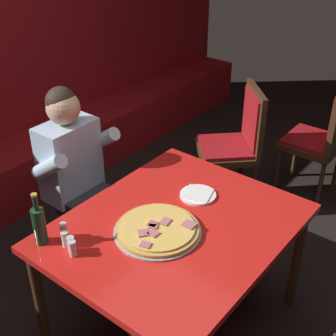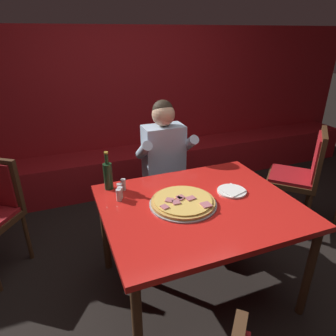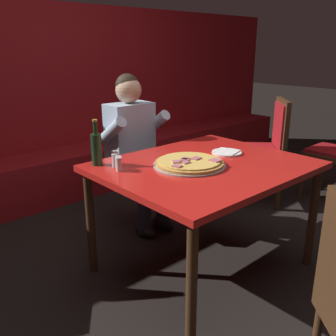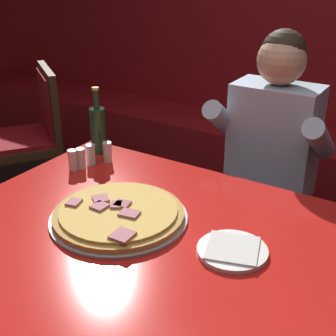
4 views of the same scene
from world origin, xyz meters
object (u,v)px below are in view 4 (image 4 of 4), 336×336
at_px(main_dining_table, 140,253).
at_px(pizza, 119,214).
at_px(shaker_oregano, 107,153).
at_px(dining_chair_far_left, 32,131).
at_px(beer_bottle, 98,128).
at_px(plate_white_paper, 232,250).
at_px(shaker_red_pepper_flakes, 73,161).
at_px(shaker_black_pepper, 81,159).
at_px(shaker_parmesan, 91,155).
at_px(diner_seated_blue_shirt, 265,162).

height_order(main_dining_table, pizza, pizza).
bearing_deg(shaker_oregano, dining_chair_far_left, 154.81).
bearing_deg(pizza, dining_chair_far_left, 148.28).
xyz_separation_m(beer_bottle, shaker_oregano, (0.10, -0.06, -0.07)).
relative_size(pizza, dining_chair_far_left, 0.49).
relative_size(plate_white_paper, dining_chair_far_left, 0.22).
height_order(plate_white_paper, beer_bottle, beer_bottle).
bearing_deg(main_dining_table, shaker_red_pepper_flakes, 154.17).
height_order(pizza, plate_white_paper, pizza).
relative_size(plate_white_paper, beer_bottle, 0.72).
distance_m(pizza, shaker_red_pepper_flakes, 0.44).
height_order(plate_white_paper, shaker_black_pepper, shaker_black_pepper).
xyz_separation_m(shaker_parmesan, dining_chair_far_left, (-0.95, 0.52, -0.24)).
height_order(plate_white_paper, dining_chair_far_left, dining_chair_far_left).
height_order(pizza, beer_bottle, beer_bottle).
distance_m(main_dining_table, diner_seated_blue_shirt, 0.85).
bearing_deg(plate_white_paper, shaker_parmesan, 161.10).
xyz_separation_m(shaker_parmesan, diner_seated_blue_shirt, (0.56, 0.52, -0.09)).
bearing_deg(shaker_parmesan, plate_white_paper, -18.90).
xyz_separation_m(beer_bottle, shaker_parmesan, (0.05, -0.12, -0.07)).
relative_size(pizza, beer_bottle, 1.57).
distance_m(main_dining_table, shaker_black_pepper, 0.57).
bearing_deg(plate_white_paper, main_dining_table, -168.07).
bearing_deg(shaker_black_pepper, main_dining_table, -29.28).
distance_m(main_dining_table, shaker_parmesan, 0.59).
distance_m(pizza, plate_white_paper, 0.40).
xyz_separation_m(shaker_red_pepper_flakes, diner_seated_blue_shirt, (0.59, 0.61, -0.09)).
bearing_deg(diner_seated_blue_shirt, dining_chair_far_left, -179.91).
relative_size(main_dining_table, shaker_oregano, 15.12).
distance_m(pizza, beer_bottle, 0.59).
height_order(shaker_parmesan, shaker_red_pepper_flakes, same).
distance_m(plate_white_paper, shaker_black_pepper, 0.80).
distance_m(shaker_red_pepper_flakes, diner_seated_blue_shirt, 0.85).
height_order(main_dining_table, shaker_parmesan, shaker_parmesan).
relative_size(beer_bottle, shaker_red_pepper_flakes, 3.40).
xyz_separation_m(shaker_oregano, diner_seated_blue_shirt, (0.52, 0.47, -0.09)).
bearing_deg(beer_bottle, plate_white_paper, -24.83).
distance_m(shaker_black_pepper, diner_seated_blue_shirt, 0.82).
bearing_deg(shaker_black_pepper, plate_white_paper, -15.17).
bearing_deg(diner_seated_blue_shirt, shaker_black_pepper, -134.72).
relative_size(beer_bottle, shaker_parmesan, 3.40).
height_order(shaker_red_pepper_flakes, diner_seated_blue_shirt, diner_seated_blue_shirt).
height_order(shaker_oregano, shaker_red_pepper_flakes, same).
distance_m(plate_white_paper, dining_chair_far_left, 1.89).
height_order(shaker_oregano, shaker_parmesan, same).
distance_m(main_dining_table, beer_bottle, 0.71).
distance_m(pizza, dining_chair_far_left, 1.56).
xyz_separation_m(pizza, shaker_parmesan, (-0.37, 0.29, 0.02)).
height_order(shaker_parmesan, shaker_black_pepper, same).
distance_m(shaker_oregano, shaker_red_pepper_flakes, 0.15).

